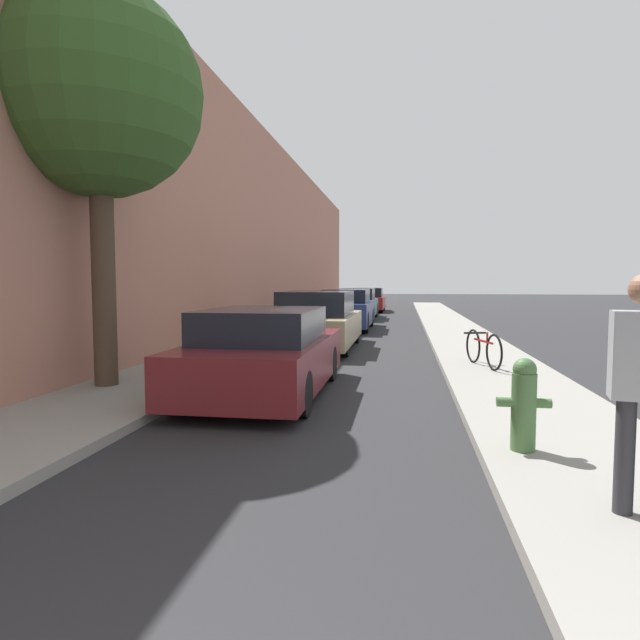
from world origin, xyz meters
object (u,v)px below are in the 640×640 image
at_px(parked_car_teal, 358,304).
at_px(parked_car_maroon, 265,354).
at_px(parked_car_red, 368,300).
at_px(bicycle, 483,348).
at_px(parked_car_navy, 347,310).
at_px(parked_car_champagne, 318,322).
at_px(fire_hydrant, 524,403).
at_px(street_tree_near, 98,95).

bearing_deg(parked_car_teal, parked_car_maroon, -89.87).
distance_m(parked_car_red, bicycle, 20.89).
bearing_deg(parked_car_navy, parked_car_red, 90.15).
bearing_deg(parked_car_champagne, fire_hydrant, -68.13).
bearing_deg(parked_car_maroon, parked_car_teal, 90.13).
xyz_separation_m(parked_car_red, street_tree_near, (-2.52, -23.36, 3.87)).
height_order(parked_car_maroon, parked_car_champagne, parked_car_champagne).
bearing_deg(street_tree_near, fire_hydrant, -22.68).
xyz_separation_m(parked_car_red, bicycle, (3.55, -20.59, -0.19)).
bearing_deg(parked_car_maroon, parked_car_champagne, 90.96).
bearing_deg(parked_car_red, parked_car_champagne, -90.43).
bearing_deg(street_tree_near, parked_car_maroon, 4.95).
xyz_separation_m(parked_car_champagne, parked_car_navy, (0.16, 5.63, 0.01)).
bearing_deg(parked_car_champagne, bicycle, -40.26).
bearing_deg(parked_car_maroon, bicycle, 35.55).
height_order(parked_car_red, bicycle, parked_car_red).
bearing_deg(parked_car_red, bicycle, -80.23).
height_order(parked_car_teal, fire_hydrant, parked_car_teal).
bearing_deg(parked_car_champagne, parked_car_navy, 88.37).
bearing_deg(parked_car_teal, parked_car_champagne, -90.27).
bearing_deg(parked_car_red, fire_hydrant, -82.94).
distance_m(parked_car_navy, parked_car_red, 11.84).
bearing_deg(parked_car_champagne, parked_car_red, 89.57).
distance_m(parked_car_maroon, parked_car_champagne, 5.67).
bearing_deg(parked_car_navy, parked_car_maroon, -90.33).
distance_m(parked_car_red, street_tree_near, 23.81).
bearing_deg(parked_car_champagne, street_tree_near, -112.09).
xyz_separation_m(parked_car_maroon, bicycle, (3.58, 2.56, -0.17)).
relative_size(parked_car_teal, bicycle, 2.87).
height_order(parked_car_maroon, parked_car_teal, parked_car_teal).
xyz_separation_m(parked_car_maroon, parked_car_teal, (-0.04, 17.09, 0.05)).
height_order(parked_car_maroon, bicycle, parked_car_maroon).
xyz_separation_m(parked_car_navy, fire_hydrant, (3.16, -13.91, -0.13)).
height_order(parked_car_navy, bicycle, parked_car_navy).
bearing_deg(parked_car_maroon, parked_car_red, 89.91).
relative_size(parked_car_navy, street_tree_near, 0.76).
bearing_deg(bicycle, parked_car_maroon, -159.41).
bearing_deg(parked_car_navy, parked_car_teal, 91.04).
height_order(street_tree_near, bicycle, street_tree_near).
distance_m(parked_car_champagne, parked_car_navy, 5.64).
bearing_deg(bicycle, street_tree_near, -170.38).
relative_size(parked_car_maroon, parked_car_teal, 0.91).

